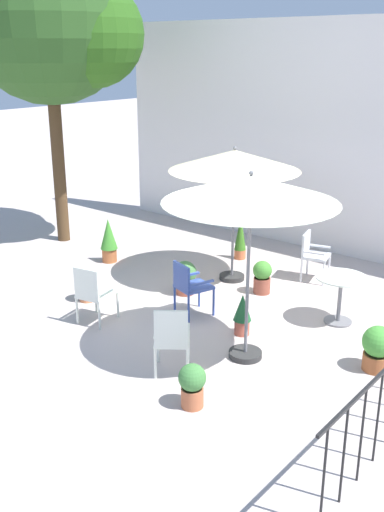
{
  "coord_description": "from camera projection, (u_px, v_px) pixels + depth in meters",
  "views": [
    {
      "loc": [
        5.18,
        -6.4,
        3.86
      ],
      "look_at": [
        0.0,
        -0.08,
        1.01
      ],
      "focal_mm": 41.94,
      "sensor_mm": 36.0,
      "label": 1
    }
  ],
  "objects": [
    {
      "name": "ground_plane",
      "position": [
        196.0,
        317.0,
        9.04
      ],
      "size": [
        60.0,
        60.0,
        0.0
      ],
      "primitive_type": "plane",
      "color": "#BBACA7"
    },
    {
      "name": "villa_facade",
      "position": [
        335.0,
        139.0,
        11.41
      ],
      "size": [
        10.24,
        0.3,
        4.41
      ],
      "primitive_type": "cube",
      "color": "white",
      "rests_on": "ground"
    },
    {
      "name": "shade_tree",
      "position": [
        51.0,
        15.0,
        11.24
      ],
      "size": [
        3.47,
        3.3,
        6.09
      ],
      "color": "#4D3620",
      "rests_on": "ground"
    },
    {
      "name": "patio_umbrella_0",
      "position": [
        251.0,
        191.0,
        7.16
      ],
      "size": [
        2.17,
        2.17,
        2.49
      ],
      "color": "#2D2D2D",
      "rests_on": "ground"
    },
    {
      "name": "patio_umbrella_1",
      "position": [
        235.0,
        162.0,
        9.86
      ],
      "size": [
        2.2,
        2.2,
        2.34
      ],
      "color": "#2D2D2D",
      "rests_on": "ground"
    },
    {
      "name": "cafe_table_0",
      "position": [
        340.0,
        291.0,
        8.72
      ],
      "size": [
        0.75,
        0.75,
        0.73
      ],
      "color": "white",
      "rests_on": "ground"
    },
    {
      "name": "patio_chair_0",
      "position": [
        93.0,
        291.0,
        8.71
      ],
      "size": [
        0.53,
        0.58,
        0.9
      ],
      "color": "white",
      "rests_on": "ground"
    },
    {
      "name": "patio_chair_1",
      "position": [
        312.0,
        252.0,
        10.38
      ],
      "size": [
        0.53,
        0.55,
        0.84
      ],
      "color": "silver",
      "rests_on": "ground"
    },
    {
      "name": "patio_chair_2",
      "position": [
        172.0,
        337.0,
        7.32
      ],
      "size": [
        0.61,
        0.61,
        0.91
      ],
      "color": "white",
      "rests_on": "ground"
    },
    {
      "name": "patio_chair_3",
      "position": [
        190.0,
        285.0,
        8.95
      ],
      "size": [
        0.56,
        0.59,
        0.86
      ],
      "color": "#324C9E",
      "rests_on": "ground"
    },
    {
      "name": "potted_plant_0",
      "position": [
        185.0,
        276.0,
        9.82
      ],
      "size": [
        0.38,
        0.38,
        0.57
      ],
      "color": "#994C37",
      "rests_on": "ground"
    },
    {
      "name": "potted_plant_1",
      "position": [
        240.0,
        237.0,
        11.44
      ],
      "size": [
        0.22,
        0.22,
        0.88
      ],
      "color": "#C1613B",
      "rests_on": "ground"
    },
    {
      "name": "potted_plant_2",
      "position": [
        242.0,
        313.0,
        8.41
      ],
      "size": [
        0.26,
        0.26,
        0.61
      ],
      "color": "#B65340",
      "rests_on": "ground"
    },
    {
      "name": "potted_plant_3",
      "position": [
        109.0,
        239.0,
        11.27
      ],
      "size": [
        0.33,
        0.33,
        0.85
      ],
      "color": "#B46135",
      "rests_on": "ground"
    },
    {
      "name": "potted_plant_4",
      "position": [
        262.0,
        276.0,
        9.86
      ],
      "size": [
        0.32,
        0.32,
        0.56
      ],
      "color": "brown",
      "rests_on": "ground"
    },
    {
      "name": "potted_plant_5",
      "position": [
        378.0,
        348.0,
        7.48
      ],
      "size": [
        0.41,
        0.41,
        0.59
      ],
      "color": "#A95930",
      "rests_on": "ground"
    },
    {
      "name": "potted_plant_6",
      "position": [
        192.0,
        384.0,
        6.71
      ],
      "size": [
        0.32,
        0.32,
        0.53
      ],
      "color": "#B7613D",
      "rests_on": "ground"
    },
    {
      "name": "potted_plant_8",
      "position": [
        87.0,
        284.0,
        9.57
      ],
      "size": [
        0.32,
        0.32,
        0.51
      ],
      "color": "#C37047",
      "rests_on": "ground"
    }
  ]
}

